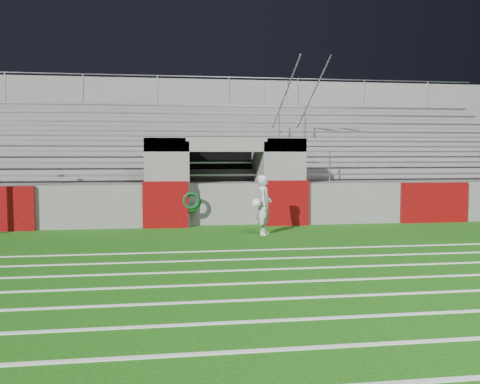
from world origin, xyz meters
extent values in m
plane|color=#17530D|center=(0.00, 0.00, 0.00)|extent=(90.00, 90.00, 0.00)
cube|color=white|center=(0.00, -8.00, 0.01)|extent=(28.00, 0.09, 0.01)
cube|color=white|center=(0.00, -7.00, 0.01)|extent=(28.00, 0.09, 0.01)
cube|color=white|center=(0.00, -6.00, 0.01)|extent=(28.00, 0.09, 0.01)
cube|color=white|center=(0.00, -5.00, 0.01)|extent=(28.00, 0.09, 0.01)
cube|color=white|center=(0.00, -4.00, 0.01)|extent=(28.00, 0.09, 0.01)
cube|color=white|center=(0.00, -3.00, 0.01)|extent=(28.00, 0.09, 0.01)
cube|color=white|center=(0.00, -2.00, 0.01)|extent=(28.00, 0.09, 0.01)
cube|color=white|center=(0.00, -1.00, 0.01)|extent=(28.00, 0.09, 0.01)
cube|color=#5E5C59|center=(7.70, 3.17, 0.62)|extent=(10.60, 0.35, 1.25)
cube|color=#5E5C59|center=(-1.80, 3.50, 1.30)|extent=(1.20, 1.00, 2.60)
cube|color=#5E5C59|center=(1.80, 3.50, 1.30)|extent=(1.20, 1.00, 2.60)
cube|color=black|center=(0.00, 5.20, 1.25)|extent=(2.60, 0.20, 2.50)
cube|color=#5E5C59|center=(-1.15, 4.10, 1.25)|extent=(0.10, 2.20, 2.50)
cube|color=#5E5C59|center=(1.15, 4.10, 1.25)|extent=(0.10, 2.20, 2.50)
cube|color=#5E5C59|center=(0.00, 3.50, 2.40)|extent=(4.80, 1.00, 0.40)
cube|color=#5E5C59|center=(0.00, 7.35, 1.15)|extent=(26.00, 8.00, 0.20)
cube|color=#5E5C59|center=(0.00, 7.35, 0.53)|extent=(26.00, 8.00, 1.05)
cube|color=#520708|center=(-1.80, 2.94, 0.68)|extent=(1.30, 0.15, 1.35)
cube|color=#520708|center=(1.80, 2.94, 0.68)|extent=(1.30, 0.15, 1.35)
cube|color=#520708|center=(6.50, 2.94, 0.62)|extent=(2.20, 0.15, 1.25)
cube|color=gray|center=(0.00, 4.43, 1.47)|extent=(23.00, 0.28, 0.06)
cube|color=#5E5C59|center=(0.00, 5.28, 1.44)|extent=(24.00, 0.75, 0.38)
cube|color=gray|center=(0.00, 5.18, 1.85)|extent=(23.00, 0.28, 0.06)
cube|color=#5E5C59|center=(0.00, 6.03, 1.63)|extent=(24.00, 0.75, 0.76)
cube|color=gray|center=(0.00, 5.93, 2.23)|extent=(23.00, 0.28, 0.06)
cube|color=#5E5C59|center=(0.00, 6.78, 1.82)|extent=(24.00, 0.75, 1.14)
cube|color=gray|center=(0.00, 6.68, 2.61)|extent=(23.00, 0.28, 0.06)
cube|color=#5E5C59|center=(0.00, 7.53, 2.01)|extent=(24.00, 0.75, 1.52)
cube|color=gray|center=(0.00, 7.43, 2.99)|extent=(23.00, 0.28, 0.06)
cube|color=#5E5C59|center=(0.00, 8.28, 2.20)|extent=(24.00, 0.75, 1.90)
cube|color=gray|center=(0.00, 8.18, 3.37)|extent=(23.00, 0.28, 0.06)
cube|color=#5E5C59|center=(0.00, 9.03, 2.39)|extent=(24.00, 0.75, 2.28)
cube|color=gray|center=(0.00, 8.93, 3.75)|extent=(23.00, 0.28, 0.06)
cube|color=#5E5C59|center=(0.00, 9.78, 2.58)|extent=(24.00, 0.75, 2.66)
cube|color=gray|center=(0.00, 9.68, 4.13)|extent=(23.00, 0.28, 0.06)
cube|color=#5E5C59|center=(0.00, 10.45, 2.65)|extent=(26.00, 0.60, 5.29)
cylinder|color=#A5A8AD|center=(2.50, 4.15, 1.75)|extent=(0.05, 0.05, 1.00)
cylinder|color=#A5A8AD|center=(2.50, 7.15, 3.27)|extent=(0.05, 0.05, 1.00)
cylinder|color=#A5A8AD|center=(2.50, 10.15, 4.79)|extent=(0.05, 0.05, 1.00)
cylinder|color=#A5A8AD|center=(2.50, 7.15, 3.77)|extent=(0.05, 6.02, 3.08)
cylinder|color=#A5A8AD|center=(3.50, 4.15, 1.75)|extent=(0.05, 0.05, 1.00)
cylinder|color=#A5A8AD|center=(3.50, 7.15, 3.27)|extent=(0.05, 0.05, 1.00)
cylinder|color=#A5A8AD|center=(3.50, 10.15, 4.79)|extent=(0.05, 0.05, 1.00)
cylinder|color=#A5A8AD|center=(3.50, 7.15, 3.77)|extent=(0.05, 6.02, 3.08)
cylinder|color=#A5A8AD|center=(-8.00, 10.15, 4.84)|extent=(0.05, 0.05, 1.10)
cylinder|color=#A5A8AD|center=(-5.00, 10.15, 4.84)|extent=(0.05, 0.05, 1.10)
cylinder|color=#A5A8AD|center=(-2.00, 10.15, 4.84)|extent=(0.05, 0.05, 1.10)
cylinder|color=#A5A8AD|center=(1.00, 10.15, 4.84)|extent=(0.05, 0.05, 1.10)
cylinder|color=#A5A8AD|center=(4.00, 10.15, 4.84)|extent=(0.05, 0.05, 1.10)
cylinder|color=#A5A8AD|center=(7.00, 10.15, 4.84)|extent=(0.05, 0.05, 1.10)
cylinder|color=#A5A8AD|center=(10.00, 10.15, 4.84)|extent=(0.05, 0.05, 1.10)
cylinder|color=#A5A8AD|center=(0.00, 10.15, 5.39)|extent=(24.00, 0.05, 0.05)
imported|color=silver|center=(0.77, 1.26, 0.79)|extent=(0.55, 0.67, 1.59)
sphere|color=white|center=(0.52, 1.04, 0.86)|extent=(0.24, 0.24, 0.24)
torus|color=#0C3C0D|center=(-1.06, 2.95, 0.74)|extent=(0.59, 0.11, 0.59)
torus|color=#0C3F1D|center=(-1.06, 2.90, 0.79)|extent=(0.52, 0.10, 0.52)
camera|label=1|loc=(-1.98, -12.52, 2.11)|focal=40.00mm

